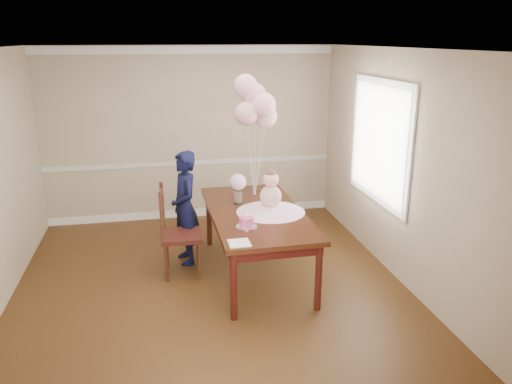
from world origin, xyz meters
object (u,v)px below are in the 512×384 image
object	(u,v)px
birthday_cake	(247,222)
dining_chair_seat	(182,236)
dining_table_top	(256,213)
woman	(185,208)

from	to	relation	value
birthday_cake	dining_chair_seat	xyz separation A→B (m)	(-0.68, 0.67, -0.38)
dining_chair_seat	dining_table_top	bearing A→B (deg)	-8.92
woman	dining_chair_seat	bearing A→B (deg)	-22.87
dining_table_top	woman	size ratio (longest dim) A/B	1.48
dining_table_top	birthday_cake	bearing A→B (deg)	-113.96
birthday_cake	woman	world-z (taller)	woman
woman	dining_table_top	bearing A→B (deg)	46.50
dining_table_top	dining_chair_seat	size ratio (longest dim) A/B	4.47
dining_table_top	woman	bearing A→B (deg)	146.93
dining_chair_seat	woman	world-z (taller)	woman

